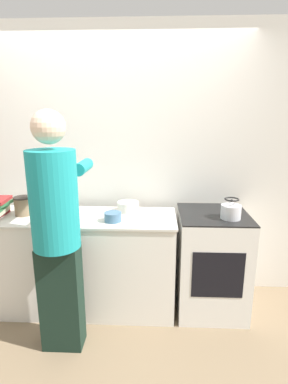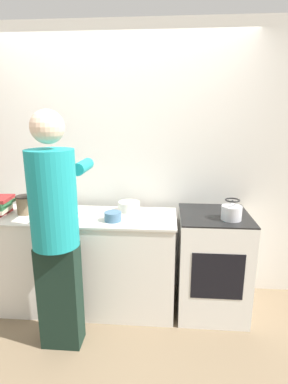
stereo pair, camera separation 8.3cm
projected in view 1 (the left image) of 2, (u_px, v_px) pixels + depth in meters
The scene contains 11 objects.
ground_plane at pixel (111, 325), 2.60m from camera, with size 12.00×12.00×0.00m, color #7A664C.
wall_back at pixel (118, 164), 2.95m from camera, with size 8.00×0.05×2.60m.
counter at pixel (79, 262), 2.77m from camera, with size 1.77×0.59×0.90m.
oven at pixel (211, 261), 2.75m from camera, with size 0.61×0.63×0.93m.
person at pixel (57, 227), 2.15m from camera, with size 0.38×0.62×1.81m.
cutting_board at pixel (74, 215), 2.67m from camera, with size 0.35×0.23×0.02m.
knife at pixel (68, 214), 2.66m from camera, with size 0.25×0.06×0.01m.
kettle at pixel (231, 210), 2.49m from camera, with size 0.17×0.17×0.17m.
bowl_prep at pixel (128, 207), 2.79m from camera, with size 0.20×0.20×0.09m.
bowl_mixing at pixel (113, 217), 2.52m from camera, with size 0.15×0.15×0.08m.
canister_jar at pixel (23, 206), 2.68m from camera, with size 0.16×0.16×0.17m.
Camera 1 is at (0.39, -2.21, 1.77)m, focal length 28.00 mm.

